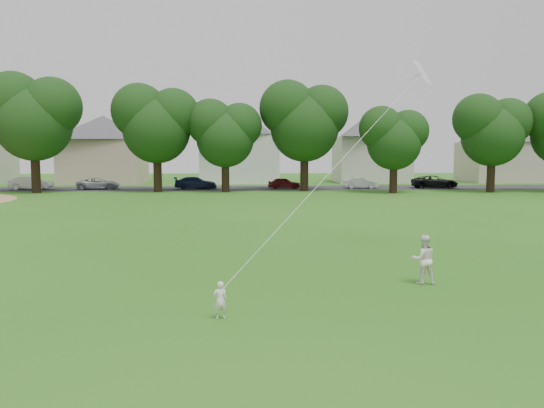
{
  "coord_description": "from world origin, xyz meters",
  "views": [
    {
      "loc": [
        0.24,
        -11.93,
        3.67
      ],
      "look_at": [
        1.04,
        2.0,
        2.3
      ],
      "focal_mm": 35.0,
      "sensor_mm": 36.0,
      "label": 1
    }
  ],
  "objects": [
    {
      "name": "kite",
      "position": [
        3.32,
        3.52,
        3.6
      ],
      "size": [
        4.09,
        4.6,
        12.31
      ],
      "color": "white",
      "rests_on": "ground"
    },
    {
      "name": "street",
      "position": [
        0.0,
        42.0,
        0.01
      ],
      "size": [
        90.0,
        7.0,
        0.01
      ],
      "primitive_type": "cube",
      "color": "#2D2D30",
      "rests_on": "ground"
    },
    {
      "name": "toddler",
      "position": [
        -0.25,
        -0.5,
        0.43
      ],
      "size": [
        0.35,
        0.26,
        0.85
      ],
      "primitive_type": "imported",
      "rotation": [
        0.0,
        0.0,
        3.36
      ],
      "color": "white",
      "rests_on": "ground"
    },
    {
      "name": "parked_cars",
      "position": [
        -3.5,
        41.0,
        0.62
      ],
      "size": [
        53.59,
        2.41,
        1.28
      ],
      "color": "black",
      "rests_on": "ground"
    },
    {
      "name": "tree_row",
      "position": [
        1.51,
        36.2,
        6.5
      ],
      "size": [
        82.32,
        9.95,
        11.09
      ],
      "color": "black",
      "rests_on": "ground"
    },
    {
      "name": "older_boy",
      "position": [
        5.29,
        2.34,
        0.69
      ],
      "size": [
        0.67,
        0.53,
        1.38
      ],
      "primitive_type": "imported",
      "rotation": [
        0.0,
        0.0,
        3.14
      ],
      "color": "white",
      "rests_on": "ground"
    },
    {
      "name": "ground",
      "position": [
        0.0,
        0.0,
        0.0
      ],
      "size": [
        160.0,
        160.0,
        0.0
      ],
      "primitive_type": "plane",
      "color": "#215914",
      "rests_on": "ground"
    },
    {
      "name": "house_row",
      "position": [
        -1.98,
        52.0,
        4.99
      ],
      "size": [
        76.79,
        13.6,
        10.48
      ],
      "color": "beige",
      "rests_on": "ground"
    }
  ]
}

